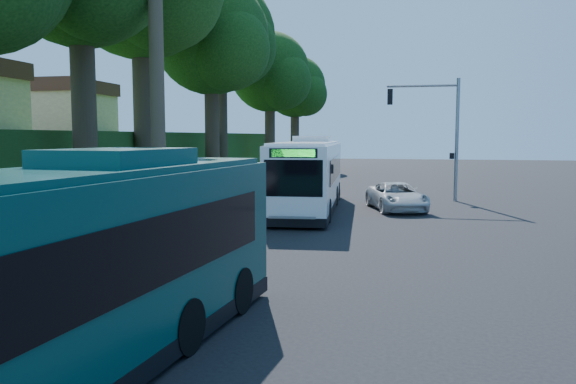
% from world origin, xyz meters
% --- Properties ---
extents(ground, '(140.00, 140.00, 0.00)m').
position_xyz_m(ground, '(0.00, 0.00, 0.00)').
color(ground, black).
rests_on(ground, ground).
extents(sidewalk, '(4.50, 70.00, 0.12)m').
position_xyz_m(sidewalk, '(-7.30, 0.00, 0.06)').
color(sidewalk, gray).
rests_on(sidewalk, ground).
extents(red_curb, '(0.25, 30.00, 0.13)m').
position_xyz_m(red_curb, '(-5.00, -4.00, 0.07)').
color(red_curb, maroon).
rests_on(red_curb, ground).
extents(grass_verge, '(8.00, 70.00, 0.06)m').
position_xyz_m(grass_verge, '(-13.00, 5.00, 0.03)').
color(grass_verge, '#234719').
rests_on(grass_verge, ground).
extents(bus_shelter, '(3.20, 1.51, 2.55)m').
position_xyz_m(bus_shelter, '(-7.26, -2.86, 1.81)').
color(bus_shelter, black).
rests_on(bus_shelter, ground).
extents(stop_sign_pole, '(0.35, 0.06, 3.17)m').
position_xyz_m(stop_sign_pole, '(-5.40, -5.00, 2.08)').
color(stop_sign_pole, gray).
rests_on(stop_sign_pole, ground).
extents(traffic_signal_pole, '(4.10, 0.30, 7.00)m').
position_xyz_m(traffic_signal_pole, '(3.78, 10.00, 4.42)').
color(traffic_signal_pole, gray).
rests_on(traffic_signal_pole, ground).
extents(hillside_backdrop, '(24.00, 60.00, 8.80)m').
position_xyz_m(hillside_backdrop, '(-26.30, 15.10, 2.44)').
color(hillside_backdrop, '#234719').
rests_on(hillside_backdrop, ground).
extents(tree_2, '(8.82, 8.40, 15.12)m').
position_xyz_m(tree_2, '(-11.89, 15.98, 10.48)').
color(tree_2, '#382B1E').
rests_on(tree_2, ground).
extents(tree_3, '(10.08, 9.60, 17.28)m').
position_xyz_m(tree_3, '(-13.88, 23.98, 11.98)').
color(tree_3, '#382B1E').
rests_on(tree_3, ground).
extents(tree_4, '(8.40, 8.00, 14.14)m').
position_xyz_m(tree_4, '(-11.40, 31.98, 9.73)').
color(tree_4, '#382B1E').
rests_on(tree_4, ground).
extents(tree_5, '(7.35, 7.00, 12.86)m').
position_xyz_m(tree_5, '(-10.41, 39.99, 8.96)').
color(tree_5, '#382B1E').
rests_on(tree_5, ground).
extents(white_bus, '(3.55, 12.70, 3.74)m').
position_xyz_m(white_bus, '(-2.82, 4.47, 1.82)').
color(white_bus, white).
rests_on(white_bus, ground).
extents(teal_bus, '(3.72, 12.00, 3.52)m').
position_xyz_m(teal_bus, '(-3.04, -16.54, 1.72)').
color(teal_bus, '#0B3D3A').
rests_on(teal_bus, ground).
extents(pickup, '(3.59, 5.42, 1.38)m').
position_xyz_m(pickup, '(1.55, 5.29, 0.69)').
color(pickup, silver).
rests_on(pickup, ground).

